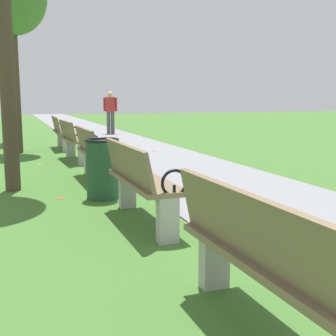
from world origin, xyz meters
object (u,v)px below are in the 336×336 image
object	(u,v)px
pedestrian_walking	(110,110)
trash_bin	(102,168)
park_bench_2	(266,259)
park_bench_5	(74,139)
park_bench_4	(95,152)
park_bench_6	(61,131)
park_bench_3	(140,181)

from	to	relation	value
pedestrian_walking	trash_bin	size ratio (longest dim) A/B	1.93
park_bench_2	trash_bin	xyz separation A→B (m)	(-0.15, 3.91, -0.06)
park_bench_2	park_bench_5	xyz separation A→B (m)	(0.00, 7.82, 0.00)
park_bench_5	park_bench_2	bearing A→B (deg)	-90.00
park_bench_4	pedestrian_walking	bearing A→B (deg)	76.03
park_bench_2	park_bench_6	bearing A→B (deg)	90.00
park_bench_4	park_bench_5	xyz separation A→B (m)	(0.00, 2.53, 0.00)
park_bench_4	pedestrian_walking	world-z (taller)	pedestrian_walking
park_bench_2	trash_bin	bearing A→B (deg)	92.16
park_bench_5	park_bench_4	bearing A→B (deg)	-90.00
park_bench_3	trash_bin	world-z (taller)	park_bench_3
park_bench_4	park_bench_5	size ratio (longest dim) A/B	0.99
trash_bin	park_bench_5	bearing A→B (deg)	87.84
park_bench_3	park_bench_6	bearing A→B (deg)	90.00
park_bench_4	trash_bin	bearing A→B (deg)	-96.09
park_bench_3	park_bench_6	world-z (taller)	same
park_bench_3	pedestrian_walking	size ratio (longest dim) A/B	0.99
park_bench_2	park_bench_4	world-z (taller)	same
park_bench_2	park_bench_3	world-z (taller)	same
park_bench_5	pedestrian_walking	world-z (taller)	pedestrian_walking
park_bench_3	pedestrian_walking	distance (m)	12.45
pedestrian_walking	trash_bin	world-z (taller)	pedestrian_walking
park_bench_3	pedestrian_walking	xyz separation A→B (m)	(2.36, 12.22, 0.44)
park_bench_3	park_bench_4	xyz separation A→B (m)	(0.00, 2.74, 0.00)
pedestrian_walking	trash_bin	distance (m)	11.15
park_bench_3	trash_bin	distance (m)	1.37
park_bench_5	pedestrian_walking	xyz separation A→B (m)	(2.36, 6.95, 0.44)
park_bench_5	pedestrian_walking	bearing A→B (deg)	71.26
park_bench_4	park_bench_6	distance (m)	4.98
park_bench_2	pedestrian_walking	xyz separation A→B (m)	(2.36, 14.77, 0.44)
trash_bin	park_bench_4	bearing A→B (deg)	83.91
park_bench_2	park_bench_6	world-z (taller)	same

